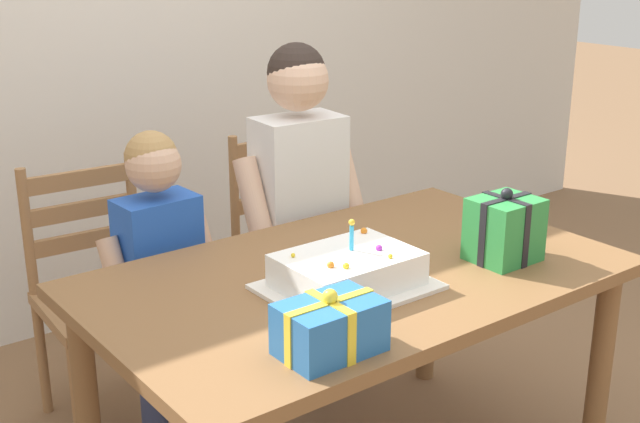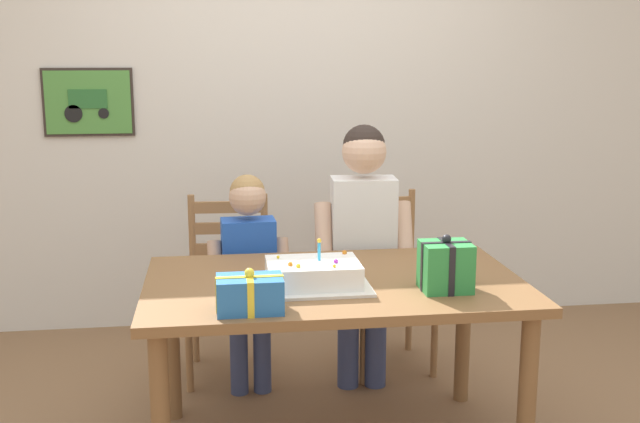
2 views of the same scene
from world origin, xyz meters
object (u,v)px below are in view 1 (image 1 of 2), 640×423
object	(u,v)px
birthday_cake	(347,272)
chair_right	(296,244)
gift_box_beside_cake	(504,229)
child_older	(299,189)
child_younger	(160,261)
gift_box_red_large	(330,327)
dining_table	(355,301)
chair_left	(102,295)

from	to	relation	value
birthday_cake	chair_right	bearing A→B (deg)	61.89
gift_box_beside_cake	child_older	xyz separation A→B (m)	(-0.17, 0.79, -0.04)
child_older	child_younger	distance (m)	0.57
child_younger	child_older	bearing A→B (deg)	-0.05
gift_box_red_large	chair_right	distance (m)	1.47
dining_table	birthday_cake	bearing A→B (deg)	-140.08
gift_box_beside_cake	gift_box_red_large	bearing A→B (deg)	-169.19
birthday_cake	gift_box_red_large	bearing A→B (deg)	-135.32
chair_right	child_older	distance (m)	0.46
chair_right	child_younger	bearing A→B (deg)	-159.64
dining_table	gift_box_red_large	bearing A→B (deg)	-136.54
gift_box_beside_cake	chair_right	distance (m)	1.13
gift_box_beside_cake	dining_table	bearing A→B (deg)	154.58
child_older	dining_table	bearing A→B (deg)	-111.38
dining_table	birthday_cake	size ratio (longest dim) A/B	3.46
dining_table	child_older	size ratio (longest dim) A/B	1.16
birthday_cake	child_older	bearing A→B (deg)	64.04
chair_right	child_younger	world-z (taller)	child_younger
gift_box_red_large	gift_box_beside_cake	world-z (taller)	gift_box_beside_cake
dining_table	chair_right	distance (m)	0.98
gift_box_beside_cake	child_younger	distance (m)	1.09
child_younger	dining_table	bearing A→B (deg)	-62.05
child_older	gift_box_beside_cake	bearing A→B (deg)	-77.97
birthday_cake	gift_box_beside_cake	xyz separation A→B (m)	(0.50, -0.11, 0.05)
birthday_cake	child_older	xyz separation A→B (m)	(0.33, 0.68, 0.01)
gift_box_beside_cake	chair_right	bearing A→B (deg)	89.54
birthday_cake	chair_right	size ratio (longest dim) A/B	0.48
gift_box_red_large	gift_box_beside_cake	size ratio (longest dim) A/B	1.07
child_younger	birthday_cake	bearing A→B (deg)	-71.94
birthday_cake	gift_box_red_large	xyz separation A→B (m)	(-0.26, -0.26, 0.01)
gift_box_beside_cake	child_younger	size ratio (longest dim) A/B	0.21
dining_table	gift_box_red_large	world-z (taller)	gift_box_red_large
gift_box_red_large	chair_left	bearing A→B (deg)	92.78
dining_table	chair_left	bearing A→B (deg)	115.40
gift_box_red_large	child_younger	xyz separation A→B (m)	(0.04, 0.94, -0.15)
birthday_cake	gift_box_beside_cake	bearing A→B (deg)	-12.51
chair_left	gift_box_beside_cake	bearing A→B (deg)	-52.45
gift_box_red_large	child_younger	bearing A→B (deg)	87.76
chair_left	chair_right	distance (m)	0.83
birthday_cake	child_older	distance (m)	0.76
birthday_cake	chair_left	world-z (taller)	birthday_cake
gift_box_beside_cake	child_younger	bearing A→B (deg)	132.35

